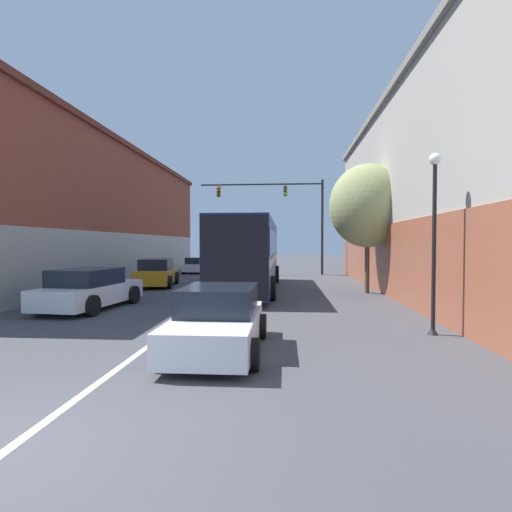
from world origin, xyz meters
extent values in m
plane|color=#424247|center=(0.00, 0.00, 0.00)|extent=(160.00, 160.00, 0.00)
cube|color=silver|center=(0.00, 15.06, 0.00)|extent=(0.14, 42.12, 0.01)
cube|color=brown|center=(-11.01, 20.53, 4.18)|extent=(9.02, 28.37, 8.35)
cube|color=#9E998E|center=(-6.55, 20.53, 1.46)|extent=(0.24, 27.81, 2.92)
cube|color=brown|center=(-11.01, 20.53, 8.20)|extent=(9.38, 28.66, 0.30)
cube|color=#9E998E|center=(12.15, 13.99, 4.51)|extent=(9.30, 26.54, 9.01)
cube|color=#995138|center=(7.55, 13.99, 1.58)|extent=(0.24, 26.01, 3.15)
cube|color=slate|center=(12.15, 13.99, 8.86)|extent=(9.67, 26.81, 0.30)
cube|color=navy|center=(1.20, 15.80, 1.80)|extent=(2.51, 12.11, 3.15)
cube|color=black|center=(1.20, 15.80, 2.37)|extent=(2.56, 11.87, 1.01)
cube|color=beige|center=(1.20, 15.80, 1.55)|extent=(2.55, 11.99, 0.32)
cube|color=black|center=(1.23, 9.77, 1.80)|extent=(2.40, 0.07, 3.03)
cylinder|color=black|center=(-0.08, 19.54, 0.50)|extent=(0.31, 1.00, 1.00)
cylinder|color=black|center=(2.43, 19.55, 0.50)|extent=(0.31, 1.00, 1.00)
cylinder|color=black|center=(-0.04, 12.04, 0.50)|extent=(0.31, 1.00, 1.00)
cylinder|color=black|center=(2.47, 12.05, 0.50)|extent=(0.31, 1.00, 1.00)
cube|color=silver|center=(1.61, 4.28, 0.48)|extent=(1.69, 3.99, 0.63)
cube|color=black|center=(1.61, 4.52, 1.08)|extent=(1.54, 2.08, 0.57)
cylinder|color=black|center=(0.74, 5.51, 0.30)|extent=(0.22, 0.59, 0.59)
cylinder|color=black|center=(2.47, 5.52, 0.30)|extent=(0.22, 0.59, 0.59)
cylinder|color=black|center=(0.75, 3.04, 0.30)|extent=(0.22, 0.59, 0.59)
cylinder|color=black|center=(2.48, 3.05, 0.30)|extent=(0.22, 0.59, 0.59)
cube|color=silver|center=(-3.97, 27.13, 0.45)|extent=(1.80, 3.89, 0.55)
cube|color=black|center=(-3.98, 26.94, 0.97)|extent=(1.62, 2.04, 0.50)
cylinder|color=black|center=(-4.82, 28.35, 0.31)|extent=(0.24, 0.63, 0.63)
cylinder|color=black|center=(-3.06, 28.30, 0.31)|extent=(0.24, 0.63, 0.63)
cylinder|color=black|center=(-4.89, 25.96, 0.31)|extent=(0.24, 0.63, 0.63)
cylinder|color=black|center=(-3.13, 25.92, 0.31)|extent=(0.24, 0.63, 0.63)
cube|color=orange|center=(-3.94, 16.95, 0.55)|extent=(2.17, 4.27, 0.73)
cube|color=black|center=(-3.91, 16.75, 1.20)|extent=(1.78, 2.31, 0.57)
cylinder|color=black|center=(-4.95, 18.09, 0.34)|extent=(0.31, 0.70, 0.68)
cylinder|color=black|center=(-3.26, 18.32, 0.34)|extent=(0.31, 0.70, 0.68)
cylinder|color=black|center=(-4.61, 15.58, 0.34)|extent=(0.31, 0.70, 0.68)
cylinder|color=black|center=(-2.92, 15.81, 0.34)|extent=(0.31, 0.70, 0.68)
cube|color=silver|center=(-3.86, 9.50, 0.52)|extent=(2.19, 4.61, 0.67)
cube|color=black|center=(-3.88, 9.28, 1.14)|extent=(1.85, 2.46, 0.57)
cylinder|color=black|center=(-4.66, 10.96, 0.34)|extent=(0.28, 0.69, 0.68)
cylinder|color=black|center=(-2.81, 10.79, 0.34)|extent=(0.28, 0.69, 0.68)
cylinder|color=black|center=(-4.91, 8.20, 0.34)|extent=(0.28, 0.69, 0.68)
cylinder|color=black|center=(-3.06, 8.03, 0.34)|extent=(0.28, 0.69, 0.68)
cylinder|color=black|center=(5.67, 26.12, 3.55)|extent=(0.18, 0.18, 7.09)
cylinder|color=black|center=(1.07, 26.12, 6.79)|extent=(9.21, 0.12, 0.12)
cube|color=#9E8419|center=(2.91, 26.12, 6.27)|extent=(0.28, 0.24, 0.80)
sphere|color=black|center=(2.91, 25.96, 6.52)|extent=(0.18, 0.18, 0.18)
sphere|color=black|center=(2.91, 25.96, 6.27)|extent=(0.18, 0.18, 0.18)
sphere|color=green|center=(2.91, 25.96, 6.02)|extent=(0.18, 0.18, 0.18)
cube|color=#9E8419|center=(-2.15, 26.12, 6.27)|extent=(0.28, 0.24, 0.80)
sphere|color=red|center=(-2.15, 25.96, 6.52)|extent=(0.18, 0.18, 0.18)
sphere|color=black|center=(-2.15, 25.96, 6.27)|extent=(0.18, 0.18, 0.18)
sphere|color=black|center=(-2.15, 25.96, 6.02)|extent=(0.18, 0.18, 0.18)
cone|color=black|center=(6.75, 6.25, 0.10)|extent=(0.26, 0.26, 0.20)
cylinder|color=black|center=(6.75, 6.25, 2.15)|extent=(0.10, 0.10, 4.30)
sphere|color=white|center=(6.75, 6.25, 4.40)|extent=(0.30, 0.30, 0.30)
cylinder|color=brown|center=(6.79, 14.85, 1.28)|extent=(0.21, 0.21, 2.57)
ellipsoid|color=#99A366|center=(6.79, 14.85, 4.06)|extent=(3.52, 3.17, 3.87)
camera|label=1|loc=(3.10, -4.06, 2.28)|focal=28.00mm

